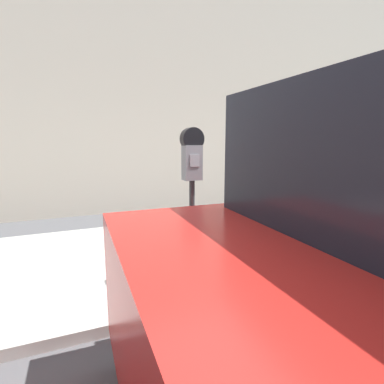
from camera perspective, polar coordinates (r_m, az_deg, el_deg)
ground_plane at (r=2.66m, az=24.06°, el=-26.35°), size 60.00×60.00×0.00m
sidewalk at (r=4.24m, az=1.67°, el=-10.61°), size 24.00×2.80×0.10m
building_facade at (r=6.83m, az=-8.95°, el=19.92°), size 24.00×0.30×5.48m
parking_meter at (r=2.85m, az=0.00°, el=4.09°), size 0.21×0.13×1.55m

